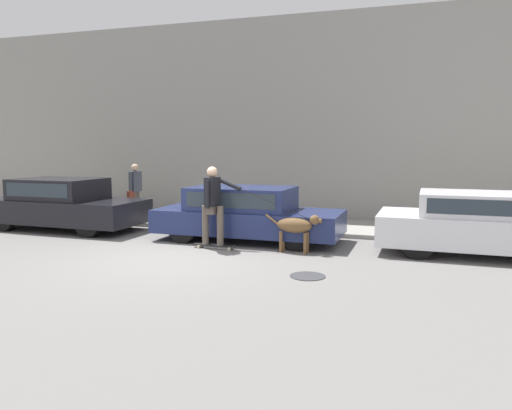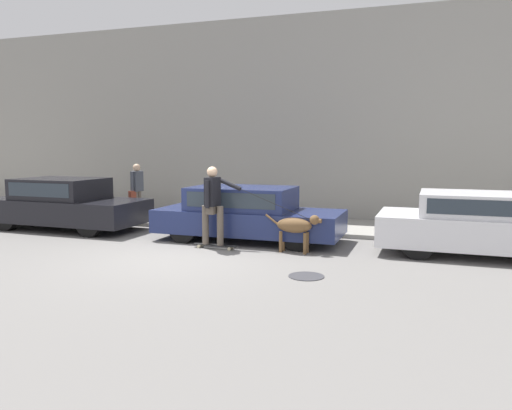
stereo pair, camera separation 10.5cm
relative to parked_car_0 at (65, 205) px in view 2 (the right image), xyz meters
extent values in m
plane|color=slate|center=(4.37, -2.11, -0.65)|extent=(36.00, 36.00, 0.00)
cube|color=gray|center=(4.37, 3.70, 2.31)|extent=(32.00, 0.30, 5.93)
cube|color=gray|center=(4.37, 2.26, -0.60)|extent=(30.00, 2.53, 0.10)
cylinder|color=black|center=(1.38, 0.72, -0.31)|extent=(0.68, 0.22, 0.68)
cylinder|color=black|center=(1.34, -0.79, -0.31)|extent=(0.68, 0.22, 0.68)
cylinder|color=black|center=(-1.24, 0.79, -0.31)|extent=(0.68, 0.22, 0.68)
cylinder|color=black|center=(-1.29, -0.72, -0.31)|extent=(0.68, 0.22, 0.68)
cube|color=black|center=(0.05, 0.00, -0.15)|extent=(4.28, 1.87, 0.60)
cube|color=black|center=(-0.12, 0.00, 0.42)|extent=(2.19, 1.64, 0.54)
cube|color=#28333D|center=(-0.14, -0.79, 0.45)|extent=(1.89, 0.06, 0.34)
cylinder|color=black|center=(6.48, 0.71, -0.32)|extent=(0.66, 0.21, 0.66)
cylinder|color=black|center=(6.47, -0.73, -0.32)|extent=(0.66, 0.21, 0.66)
cylinder|color=black|center=(3.82, 0.73, -0.32)|extent=(0.66, 0.21, 0.66)
cylinder|color=black|center=(3.81, -0.71, -0.32)|extent=(0.66, 0.21, 0.66)
cube|color=navy|center=(5.15, 0.00, -0.19)|extent=(4.31, 1.71, 0.53)
cube|color=navy|center=(4.98, 0.00, 0.34)|extent=(2.36, 1.53, 0.52)
cube|color=#28333D|center=(4.97, -0.76, 0.36)|extent=(2.07, 0.03, 0.33)
cylinder|color=black|center=(8.92, 0.80, -0.33)|extent=(0.64, 0.21, 0.63)
cylinder|color=black|center=(8.89, -0.75, -0.33)|extent=(0.64, 0.21, 0.63)
cube|color=silver|center=(10.25, 0.00, -0.15)|extent=(4.37, 1.88, 0.61)
cube|color=silver|center=(10.07, 0.00, 0.38)|extent=(2.39, 1.66, 0.46)
cube|color=#28333D|center=(10.06, -0.81, 0.41)|extent=(2.08, 0.05, 0.29)
cylinder|color=brown|center=(6.72, -0.85, -0.43)|extent=(0.07, 0.07, 0.44)
cylinder|color=brown|center=(6.71, -1.02, -0.43)|extent=(0.07, 0.07, 0.44)
cylinder|color=brown|center=(6.20, -0.81, -0.43)|extent=(0.07, 0.07, 0.44)
cylinder|color=brown|center=(6.19, -0.98, -0.43)|extent=(0.07, 0.07, 0.44)
ellipsoid|color=brown|center=(6.45, -0.92, -0.08)|extent=(0.77, 0.37, 0.31)
sphere|color=brown|center=(6.89, -0.95, 0.06)|extent=(0.20, 0.20, 0.20)
cylinder|color=brown|center=(6.97, -0.96, 0.04)|extent=(0.12, 0.10, 0.09)
cylinder|color=brown|center=(5.97, -0.88, 0.01)|extent=(0.30, 0.07, 0.23)
cylinder|color=beige|center=(5.12, -1.03, -0.62)|extent=(0.07, 0.03, 0.07)
cylinder|color=beige|center=(5.11, -1.18, -0.62)|extent=(0.07, 0.03, 0.07)
cylinder|color=beige|center=(4.40, -0.99, -0.62)|extent=(0.07, 0.03, 0.07)
cylinder|color=beige|center=(4.39, -1.14, -0.62)|extent=(0.07, 0.03, 0.07)
cube|color=black|center=(4.76, -1.09, -0.57)|extent=(1.01, 0.17, 0.02)
cylinder|color=brown|center=(4.88, -1.09, -0.15)|extent=(0.14, 0.14, 0.84)
cylinder|color=brown|center=(4.53, -1.07, -0.15)|extent=(0.14, 0.14, 0.84)
cube|color=brown|center=(4.71, -1.08, 0.19)|extent=(0.19, 0.32, 0.17)
cube|color=black|center=(4.71, -1.08, 0.58)|extent=(0.22, 0.41, 0.61)
sphere|color=tan|center=(4.71, -1.08, 0.99)|extent=(0.23, 0.23, 0.23)
cylinder|color=black|center=(4.70, -1.33, 0.54)|extent=(0.09, 0.09, 0.58)
cylinder|color=black|center=(4.99, -0.85, 0.73)|extent=(0.58, 0.12, 0.29)
cylinder|color=black|center=(6.07, -0.91, 0.33)|extent=(1.63, 0.10, 0.62)
cylinder|color=brown|center=(1.11, 1.65, -0.16)|extent=(0.14, 0.14, 0.79)
cylinder|color=brown|center=(1.12, 1.80, -0.16)|extent=(0.14, 0.14, 0.79)
cube|color=#424751|center=(1.12, 1.72, 0.53)|extent=(0.21, 0.39, 0.57)
cylinder|color=#424751|center=(1.10, 1.49, 0.54)|extent=(0.08, 0.08, 0.55)
cylinder|color=#424751|center=(1.13, 1.95, 0.54)|extent=(0.08, 0.08, 0.55)
sphere|color=tan|center=(1.12, 1.72, 0.92)|extent=(0.21, 0.21, 0.21)
cube|color=brown|center=(1.10, 1.49, 0.13)|extent=(0.12, 0.26, 0.27)
cylinder|color=#38383D|center=(7.13, -2.71, -0.64)|extent=(0.61, 0.61, 0.01)
camera|label=1|loc=(8.84, -10.79, 1.55)|focal=35.00mm
camera|label=2|loc=(8.94, -10.76, 1.55)|focal=35.00mm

